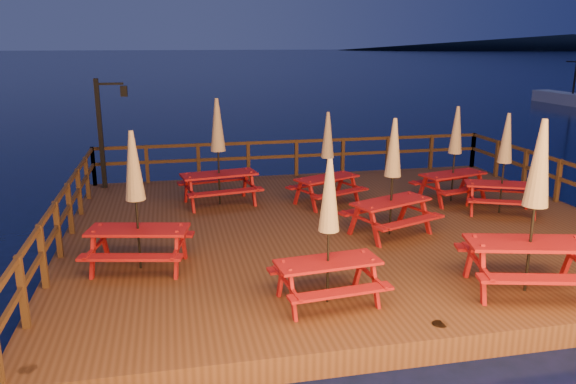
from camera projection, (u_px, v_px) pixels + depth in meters
name	position (u px, v px, depth m)	size (l,w,h in m)	color
ground	(344.00, 242.00, 12.59)	(500.00, 500.00, 0.00)	black
deck	(344.00, 234.00, 12.54)	(12.00, 10.00, 0.40)	#4C2C18
deck_piles	(343.00, 254.00, 12.67)	(11.44, 9.44, 1.40)	#3A2712
railing	(324.00, 174.00, 13.97)	(11.80, 9.75, 1.10)	#3A2712
lamp_post	(106.00, 123.00, 15.24)	(0.85, 0.18, 3.00)	black
headland_right	(572.00, 42.00, 265.76)	(230.40, 86.40, 7.00)	black
picnic_table_0	(218.00, 150.00, 13.74)	(2.07, 1.80, 2.64)	maroon
picnic_table_1	(327.00, 157.00, 13.80)	(2.00, 1.85, 2.31)	maroon
picnic_table_2	(504.00, 162.00, 13.08)	(2.06, 1.90, 2.38)	maroon
picnic_table_3	(455.00, 153.00, 14.06)	(1.99, 1.77, 2.41)	maroon
picnic_table_4	(535.00, 205.00, 8.84)	(2.31, 2.06, 2.83)	maroon
picnic_table_5	(136.00, 199.00, 9.80)	(2.01, 1.77, 2.51)	maroon
picnic_table_6	(392.00, 175.00, 11.58)	(2.12, 1.95, 2.47)	maroon
picnic_table_7	(329.00, 230.00, 8.52)	(1.74, 1.48, 2.31)	maroon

